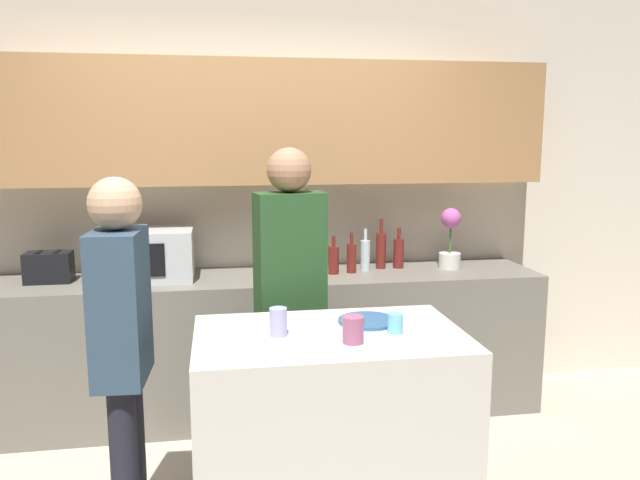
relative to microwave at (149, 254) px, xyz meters
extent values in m
cube|color=beige|center=(0.61, 0.31, 0.31)|extent=(6.40, 0.08, 2.70)
cube|color=#A37547|center=(0.61, 0.11, 0.78)|extent=(3.74, 0.32, 0.75)
cube|color=#6B665B|center=(0.61, -0.04, -0.60)|extent=(3.60, 0.62, 0.89)
cube|color=beige|center=(0.86, -1.35, -0.57)|extent=(1.12, 0.70, 0.93)
cube|color=#B7BABC|center=(0.00, 0.00, 0.00)|extent=(0.52, 0.38, 0.30)
cube|color=black|center=(-0.05, -0.19, 0.00)|extent=(0.31, 0.01, 0.19)
cube|color=black|center=(-0.58, 0.00, -0.06)|extent=(0.26, 0.16, 0.18)
cube|color=black|center=(-0.63, 0.00, 0.03)|extent=(0.02, 0.11, 0.01)
cube|color=black|center=(-0.53, 0.00, 0.03)|extent=(0.02, 0.11, 0.01)
cylinder|color=silver|center=(1.90, 0.00, -0.10)|extent=(0.14, 0.14, 0.10)
cylinder|color=#38662D|center=(1.90, 0.00, 0.04)|extent=(0.01, 0.01, 0.18)
sphere|color=#B25199|center=(1.90, 0.00, 0.18)|extent=(0.13, 0.13, 0.13)
cylinder|color=maroon|center=(1.12, -0.05, -0.06)|extent=(0.07, 0.07, 0.17)
cylinder|color=maroon|center=(1.12, -0.05, 0.06)|extent=(0.02, 0.02, 0.07)
cylinder|color=maroon|center=(1.24, -0.03, -0.06)|extent=(0.06, 0.06, 0.18)
cylinder|color=maroon|center=(1.24, -0.03, 0.07)|extent=(0.02, 0.02, 0.07)
cylinder|color=silver|center=(1.34, 0.02, -0.05)|extent=(0.06, 0.06, 0.19)
cylinder|color=silver|center=(1.34, 0.02, 0.08)|extent=(0.02, 0.02, 0.08)
cylinder|color=maroon|center=(1.46, 0.07, -0.03)|extent=(0.06, 0.06, 0.23)
cylinder|color=maroon|center=(1.46, 0.07, 0.13)|extent=(0.02, 0.02, 0.09)
cylinder|color=maroon|center=(1.57, 0.06, -0.05)|extent=(0.07, 0.07, 0.19)
cylinder|color=maroon|center=(1.57, 0.06, 0.08)|extent=(0.02, 0.02, 0.07)
cylinder|color=#2D5684|center=(1.05, -1.24, -0.10)|extent=(0.26, 0.26, 0.01)
cylinder|color=#9E5378|center=(0.93, -1.50, -0.05)|extent=(0.09, 0.09, 0.11)
cylinder|color=#6AC3E6|center=(1.13, -1.40, -0.07)|extent=(0.07, 0.07, 0.08)
cylinder|color=#A6A5E1|center=(0.65, -1.36, -0.05)|extent=(0.07, 0.07, 0.12)
cylinder|color=black|center=(0.85, -0.73, -0.63)|extent=(0.11, 0.11, 0.82)
cylinder|color=black|center=(0.69, -0.76, -0.63)|extent=(0.11, 0.11, 0.82)
cube|color=#234521|center=(0.77, -0.74, 0.10)|extent=(0.37, 0.24, 0.65)
sphere|color=#9E7051|center=(0.77, -0.74, 0.54)|extent=(0.22, 0.22, 0.22)
cylinder|color=black|center=(0.03, -1.23, -0.66)|extent=(0.11, 0.11, 0.77)
cylinder|color=black|center=(0.02, -1.39, -0.66)|extent=(0.11, 0.11, 0.77)
cube|color=#2F4458|center=(0.02, -1.31, 0.03)|extent=(0.21, 0.35, 0.61)
sphere|color=tan|center=(0.02, -1.31, 0.44)|extent=(0.21, 0.21, 0.21)
camera|label=1|loc=(0.42, -3.81, 0.69)|focal=35.00mm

